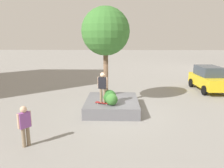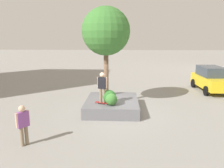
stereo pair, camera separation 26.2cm
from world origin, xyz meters
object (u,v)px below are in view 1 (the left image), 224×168
Objects in this scene: taxi_cab at (209,78)px; bystander_watching at (25,123)px; plaza_tree at (106,32)px; skateboarder at (103,85)px; planter_ledge at (112,105)px; skateboard at (103,103)px.

taxi_cab reaches higher than bystander_watching.
plaza_tree is 1.26× the size of taxi_cab.
skateboarder is (1.71, -0.08, -2.75)m from plaza_tree.
planter_ledge is 2.13× the size of bystander_watching.
planter_ledge is 0.82× the size of taxi_cab.
taxi_cab is (-5.57, 7.77, -0.65)m from skateboarder.
planter_ledge is 1.60m from skateboarder.
taxi_cab is (-3.86, 7.69, -3.40)m from plaza_tree.
skateboarder is 4.40m from bystander_watching.
taxi_cab is 2.58× the size of bystander_watching.
skateboard is at bearing -54.37° from taxi_cab.
skateboarder is at bearing -2.61° from plaza_tree.
taxi_cab is at bearing 130.82° from bystander_watching.
bystander_watching is at bearing -36.35° from planter_ledge.
bystander_watching reaches higher than planter_ledge.
skateboarder is at bearing -54.37° from taxi_cab.
plaza_tree is at bearing 177.39° from skateboard.
skateboard is 0.94m from skateboarder.
skateboard is at bearing -2.61° from plaza_tree.
plaza_tree is 9.25m from taxi_cab.
taxi_cab reaches higher than skateboard.
bystander_watching is (3.44, -2.66, -0.69)m from skateboarder.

